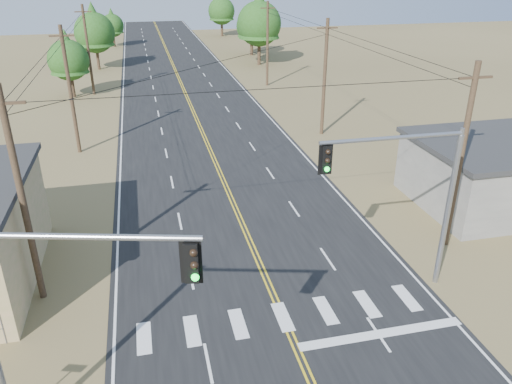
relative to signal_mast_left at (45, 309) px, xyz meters
name	(u,v)px	position (x,y,z in m)	size (l,w,h in m)	color
road	(210,150)	(8.35, 26.49, -5.36)	(15.00, 200.00, 0.02)	black
utility_pole_left_near	(22,198)	(-2.15, 8.49, -0.25)	(1.80, 0.30, 10.00)	#4C3826
utility_pole_left_mid	(70,90)	(-2.15, 28.49, -0.25)	(1.80, 0.30, 10.00)	#4C3826
utility_pole_left_far	(88,50)	(-2.15, 48.49, -0.25)	(1.80, 0.30, 10.00)	#4C3826
utility_pole_right_near	(461,158)	(18.85, 8.49, -0.25)	(1.80, 0.30, 10.00)	#4C3826
utility_pole_right_mid	(325,77)	(18.85, 28.49, -0.25)	(1.80, 0.30, 10.00)	#4C3826
utility_pole_right_far	(267,43)	(18.85, 48.49, -0.25)	(1.80, 0.30, 10.00)	#4C3826
signal_mast_left	(45,309)	(0.00, 0.00, 0.00)	(6.37, 1.99, 7.94)	gray
signal_mast_right	(415,186)	(14.49, 5.41, -0.07)	(6.50, 0.46, 7.83)	gray
tree_left_near	(68,56)	(-4.37, 47.90, -0.75)	(4.54, 4.54, 7.56)	#3F2D1E
tree_left_mid	(94,28)	(-2.33, 63.89, 0.31)	(5.57, 5.57, 9.29)	#3F2D1E
tree_left_far	(112,23)	(-0.65, 85.33, -1.26)	(4.04, 4.04, 6.73)	#3F2D1E
tree_right_near	(259,19)	(21.08, 62.17, 1.22)	(6.46, 6.46, 10.76)	#3F2D1E
tree_right_mid	(252,23)	(21.85, 70.61, -0.30)	(4.98, 4.98, 8.29)	#3F2D1E
tree_right_far	(221,8)	(20.93, 94.66, 0.14)	(5.41, 5.41, 9.02)	#3F2D1E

